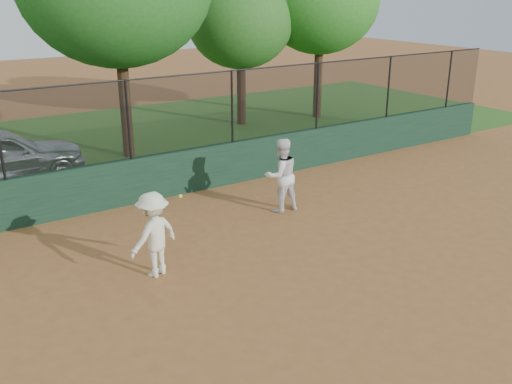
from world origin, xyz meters
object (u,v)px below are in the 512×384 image
player_second (281,175)px  player_main (154,235)px  tree_4 (321,1)px  tree_3 (241,21)px

player_second → player_main: (-4.02, -1.44, -0.08)m
tree_4 → player_second: bearing=-133.6°
tree_3 → player_second: bearing=-116.0°
tree_3 → tree_4: size_ratio=0.85×
player_second → tree_3: tree_3 is taller
player_second → tree_4: bearing=-130.4°
player_second → tree_4: 11.73m
player_second → player_main: bearing=22.8°
player_second → tree_3: bearing=-112.8°
player_second → tree_4: size_ratio=0.27×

